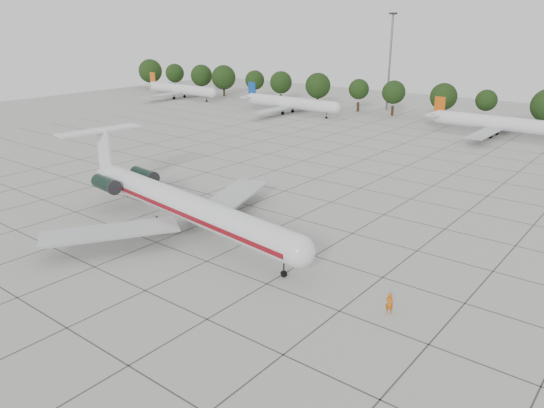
% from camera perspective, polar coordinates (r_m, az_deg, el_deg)
% --- Properties ---
extents(ground, '(260.00, 260.00, 0.00)m').
position_cam_1_polar(ground, '(60.91, -1.70, -3.65)').
color(ground, '#AEAFA7').
rests_on(ground, ground).
extents(apron_joints, '(170.00, 170.00, 0.02)m').
position_cam_1_polar(apron_joints, '(72.26, 5.95, 0.00)').
color(apron_joints, '#383838').
rests_on(apron_joints, ground).
extents(main_airliner, '(40.82, 31.93, 9.60)m').
position_cam_1_polar(main_airliner, '(63.29, -10.20, 0.22)').
color(main_airliner, silver).
rests_on(main_airliner, ground).
extents(ground_crew, '(0.76, 0.57, 1.91)m').
position_cam_1_polar(ground_crew, '(46.69, 12.51, -10.39)').
color(ground_crew, '#D55A0C').
rests_on(ground_crew, ground).
extents(bg_airliner_a, '(28.24, 27.20, 7.40)m').
position_cam_1_polar(bg_airliner_a, '(173.09, -9.80, 12.06)').
color(bg_airliner_a, silver).
rests_on(bg_airliner_a, ground).
extents(bg_airliner_b, '(28.24, 27.20, 7.40)m').
position_cam_1_polar(bg_airliner_b, '(142.16, 1.97, 10.81)').
color(bg_airliner_b, silver).
rests_on(bg_airliner_b, ground).
extents(bg_airliner_c, '(28.24, 27.20, 7.40)m').
position_cam_1_polar(bg_airliner_c, '(122.97, 23.24, 7.96)').
color(bg_airliner_c, silver).
rests_on(bg_airliner_c, ground).
extents(tree_line, '(249.86, 8.44, 10.22)m').
position_cam_1_polar(tree_line, '(137.70, 17.97, 10.93)').
color(tree_line, '#332114').
rests_on(tree_line, ground).
extents(floodlight_mast, '(1.60, 1.60, 25.45)m').
position_cam_1_polar(floodlight_mast, '(150.55, 12.60, 15.20)').
color(floodlight_mast, slate).
rests_on(floodlight_mast, ground).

